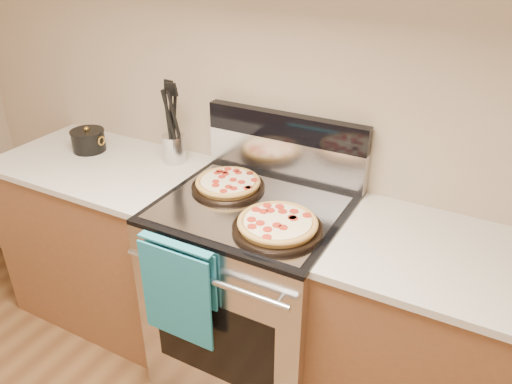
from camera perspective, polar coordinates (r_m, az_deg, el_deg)
The scene contains 17 objects.
wall_back at distance 2.19m, azimuth 4.05°, elevation 12.44°, with size 4.00×4.00×0.00m, color tan.
range_body at distance 2.34m, azimuth -0.39°, elevation -11.53°, with size 0.76×0.68×0.90m, color #B7B7BC.
oven_window at distance 2.13m, azimuth -4.91°, elevation -16.60°, with size 0.56×0.01×0.40m, color black.
cooktop at distance 2.07m, azimuth -0.43°, elevation -1.73°, with size 0.76×0.68×0.02m, color black.
backsplash_lower at distance 2.27m, azimuth 3.34°, elevation 3.93°, with size 0.76×0.06×0.18m, color silver.
backsplash_upper at distance 2.21m, azimuth 3.44°, elevation 7.46°, with size 0.76×0.06×0.12m, color black.
oven_handle at distance 1.87m, azimuth -6.03°, elevation -9.75°, with size 0.03×0.03×0.70m, color silver.
dish_towel at distance 1.99m, azimuth -8.81°, elevation -10.94°, with size 0.32×0.05×0.42m, color #1C5C8E, non-canonical shape.
foil_sheet at distance 2.04m, azimuth -0.83°, elevation -1.79°, with size 0.70×0.55×0.01m, color gray.
cabinet_left at distance 2.81m, azimuth -16.12°, elevation -5.40°, with size 1.00×0.62×0.88m, color brown.
countertop_left at distance 2.59m, azimuth -17.45°, elevation 3.01°, with size 1.02×0.64×0.03m, color #BDB6A9.
cabinet_right at distance 2.20m, azimuth 21.64°, elevation -17.52°, with size 1.00×0.62×0.88m, color brown.
countertop_right at distance 1.92m, azimuth 24.06°, elevation -7.87°, with size 1.02×0.64×0.03m, color #BDB6A9.
pepperoni_pizza_back at distance 2.18m, azimuth -3.22°, elevation 0.94°, with size 0.32×0.32×0.04m, color #B07C35, non-canonical shape.
pepperoni_pizza_front at distance 1.88m, azimuth 2.48°, elevation -3.77°, with size 0.34×0.34×0.05m, color #B07C35, non-canonical shape.
utensil_crock at distance 2.47m, azimuth -9.34°, elevation 4.91°, with size 0.11×0.11×0.14m, color silver.
saucepan at distance 2.71m, azimuth -18.59°, elevation 5.51°, with size 0.17×0.17×0.10m, color black.
Camera 1 is at (0.86, 0.08, 1.95)m, focal length 35.00 mm.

